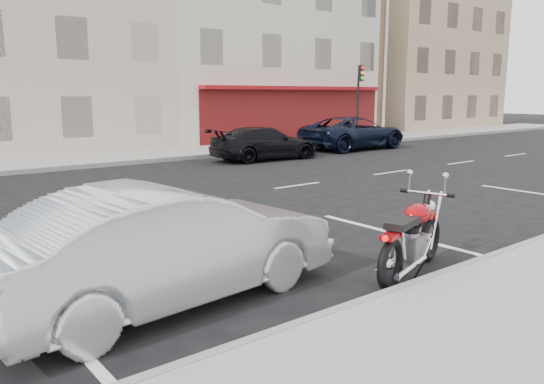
# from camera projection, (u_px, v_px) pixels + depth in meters

# --- Properties ---
(ground) EXTENTS (120.00, 120.00, 0.00)m
(ground) POSITION_uv_depth(u_px,v_px,m) (238.00, 194.00, 13.45)
(ground) COLOR black
(ground) RESTS_ON ground
(curb_near) EXTENTS (80.00, 0.12, 0.16)m
(curb_near) POSITION_uv_depth(u_px,v_px,m) (226.00, 355.00, 4.98)
(curb_near) COLOR gray
(curb_near) RESTS_ON ground
(bldg_corner) EXTENTS (14.00, 12.00, 12.50)m
(bldg_corner) POSITION_uv_depth(u_px,v_px,m) (233.00, 30.00, 31.58)
(bldg_corner) COLOR beige
(bldg_corner) RESTS_ON ground
(bldg_far_east) EXTENTS (12.00, 12.00, 11.00)m
(bldg_far_east) POSITION_uv_depth(u_px,v_px,m) (394.00, 54.00, 40.88)
(bldg_far_east) COLOR tan
(bldg_far_east) RESTS_ON ground
(utility_pole) EXTENTS (1.80, 0.30, 9.00)m
(utility_pole) POSITION_uv_depth(u_px,v_px,m) (382.00, 52.00, 28.67)
(utility_pole) COLOR #422D1E
(utility_pole) RESTS_ON sidewalk_far
(traffic_light) EXTENTS (0.26, 0.30, 3.80)m
(traffic_light) POSITION_uv_depth(u_px,v_px,m) (359.00, 93.00, 27.64)
(traffic_light) COLOR black
(traffic_light) RESTS_ON sidewalk_far
(fire_hydrant) EXTENTS (0.20, 0.20, 0.72)m
(fire_hydrant) POSITION_uv_depth(u_px,v_px,m) (336.00, 133.00, 27.23)
(fire_hydrant) COLOR beige
(fire_hydrant) RESTS_ON sidewalk_far
(motorcycle) EXTENTS (2.14, 0.93, 1.10)m
(motorcycle) POSITION_uv_depth(u_px,v_px,m) (431.00, 228.00, 7.97)
(motorcycle) COLOR black
(motorcycle) RESTS_ON ground
(sedan_silver) EXTENTS (4.51, 1.93, 1.45)m
(sedan_silver) POSITION_uv_depth(u_px,v_px,m) (167.00, 245.00, 6.33)
(sedan_silver) COLOR #B3B7BB
(sedan_silver) RESTS_ON ground
(suv_far) EXTENTS (5.35, 2.53, 1.47)m
(suv_far) POSITION_uv_depth(u_px,v_px,m) (354.00, 133.00, 24.23)
(suv_far) COLOR black
(suv_far) RESTS_ON ground
(car_far) EXTENTS (4.45, 2.04, 1.26)m
(car_far) POSITION_uv_depth(u_px,v_px,m) (265.00, 143.00, 20.29)
(car_far) COLOR black
(car_far) RESTS_ON ground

